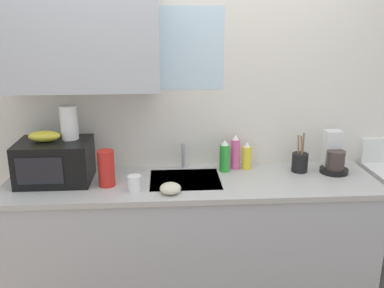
{
  "coord_description": "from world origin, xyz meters",
  "views": [
    {
      "loc": [
        -0.17,
        -2.57,
        1.94
      ],
      "look_at": [
        0.0,
        0.0,
        1.15
      ],
      "focal_mm": 39.48,
      "sensor_mm": 36.0,
      "label": 1
    }
  ],
  "objects_px": {
    "small_bowl": "(170,188)",
    "mug_white": "(135,183)",
    "coffee_maker": "(333,157)",
    "microwave": "(55,161)",
    "cereal_canister": "(106,168)",
    "banana_bunch": "(44,136)",
    "dish_soap_bottle_yellow": "(247,156)",
    "dish_soap_bottle_pink": "(235,153)",
    "utensil_crock": "(300,162)",
    "paper_towel_roll": "(69,122)",
    "dish_soap_bottle_green": "(225,157)"
  },
  "relations": [
    {
      "from": "utensil_crock",
      "to": "small_bowl",
      "type": "relative_size",
      "value": 2.11
    },
    {
      "from": "banana_bunch",
      "to": "mug_white",
      "type": "relative_size",
      "value": 2.11
    },
    {
      "from": "mug_white",
      "to": "utensil_crock",
      "type": "xyz_separation_m",
      "value": [
        1.12,
        0.26,
        0.02
      ]
    },
    {
      "from": "coffee_maker",
      "to": "small_bowl",
      "type": "xyz_separation_m",
      "value": [
        -1.13,
        -0.31,
        -0.07
      ]
    },
    {
      "from": "microwave",
      "to": "coffee_maker",
      "type": "height_order",
      "value": "coffee_maker"
    },
    {
      "from": "dish_soap_bottle_green",
      "to": "utensil_crock",
      "type": "distance_m",
      "value": 0.52
    },
    {
      "from": "paper_towel_roll",
      "to": "cereal_canister",
      "type": "xyz_separation_m",
      "value": [
        0.24,
        -0.15,
        -0.26
      ]
    },
    {
      "from": "dish_soap_bottle_green",
      "to": "dish_soap_bottle_yellow",
      "type": "xyz_separation_m",
      "value": [
        0.16,
        0.04,
        -0.01
      ]
    },
    {
      "from": "dish_soap_bottle_yellow",
      "to": "cereal_canister",
      "type": "distance_m",
      "value": 0.98
    },
    {
      "from": "small_bowl",
      "to": "mug_white",
      "type": "bearing_deg",
      "value": 164.74
    },
    {
      "from": "dish_soap_bottle_green",
      "to": "dish_soap_bottle_pink",
      "type": "relative_size",
      "value": 0.91
    },
    {
      "from": "coffee_maker",
      "to": "utensil_crock",
      "type": "distance_m",
      "value": 0.23
    },
    {
      "from": "coffee_maker",
      "to": "dish_soap_bottle_yellow",
      "type": "xyz_separation_m",
      "value": [
        -0.59,
        0.09,
        -0.01
      ]
    },
    {
      "from": "microwave",
      "to": "small_bowl",
      "type": "distance_m",
      "value": 0.79
    },
    {
      "from": "small_bowl",
      "to": "coffee_maker",
      "type": "bearing_deg",
      "value": 15.28
    },
    {
      "from": "paper_towel_roll",
      "to": "small_bowl",
      "type": "bearing_deg",
      "value": -25.13
    },
    {
      "from": "paper_towel_roll",
      "to": "mug_white",
      "type": "bearing_deg",
      "value": -29.77
    },
    {
      "from": "microwave",
      "to": "dish_soap_bottle_yellow",
      "type": "xyz_separation_m",
      "value": [
        1.28,
        0.15,
        -0.04
      ]
    },
    {
      "from": "paper_towel_roll",
      "to": "dish_soap_bottle_pink",
      "type": "xyz_separation_m",
      "value": [
        1.1,
        0.11,
        -0.26
      ]
    },
    {
      "from": "small_bowl",
      "to": "cereal_canister",
      "type": "bearing_deg",
      "value": 159.43
    },
    {
      "from": "paper_towel_roll",
      "to": "mug_white",
      "type": "xyz_separation_m",
      "value": [
        0.42,
        -0.24,
        -0.33
      ]
    },
    {
      "from": "cereal_canister",
      "to": "small_bowl",
      "type": "relative_size",
      "value": 1.78
    },
    {
      "from": "paper_towel_roll",
      "to": "dish_soap_bottle_yellow",
      "type": "bearing_deg",
      "value": 4.84
    },
    {
      "from": "microwave",
      "to": "cereal_canister",
      "type": "xyz_separation_m",
      "value": [
        0.34,
        -0.1,
        -0.02
      ]
    },
    {
      "from": "dish_soap_bottle_green",
      "to": "cereal_canister",
      "type": "relative_size",
      "value": 0.97
    },
    {
      "from": "banana_bunch",
      "to": "small_bowl",
      "type": "distance_m",
      "value": 0.87
    },
    {
      "from": "dish_soap_bottle_green",
      "to": "mug_white",
      "type": "xyz_separation_m",
      "value": [
        -0.6,
        -0.3,
        -0.06
      ]
    },
    {
      "from": "banana_bunch",
      "to": "dish_soap_bottle_pink",
      "type": "xyz_separation_m",
      "value": [
        1.25,
        0.16,
        -0.19
      ]
    },
    {
      "from": "banana_bunch",
      "to": "cereal_canister",
      "type": "height_order",
      "value": "banana_bunch"
    },
    {
      "from": "utensil_crock",
      "to": "mug_white",
      "type": "bearing_deg",
      "value": -166.93
    },
    {
      "from": "microwave",
      "to": "utensil_crock",
      "type": "distance_m",
      "value": 1.64
    },
    {
      "from": "microwave",
      "to": "banana_bunch",
      "type": "xyz_separation_m",
      "value": [
        -0.05,
        0.0,
        0.17
      ]
    },
    {
      "from": "dish_soap_bottle_pink",
      "to": "paper_towel_roll",
      "type": "bearing_deg",
      "value": -174.33
    },
    {
      "from": "cereal_canister",
      "to": "small_bowl",
      "type": "height_order",
      "value": "cereal_canister"
    },
    {
      "from": "utensil_crock",
      "to": "coffee_maker",
      "type": "bearing_deg",
      "value": -2.86
    },
    {
      "from": "paper_towel_roll",
      "to": "coffee_maker",
      "type": "height_order",
      "value": "paper_towel_roll"
    },
    {
      "from": "mug_white",
      "to": "dish_soap_bottle_pink",
      "type": "bearing_deg",
      "value": 27.11
    },
    {
      "from": "dish_soap_bottle_pink",
      "to": "cereal_canister",
      "type": "bearing_deg",
      "value": -163.25
    },
    {
      "from": "dish_soap_bottle_green",
      "to": "mug_white",
      "type": "height_order",
      "value": "dish_soap_bottle_green"
    },
    {
      "from": "banana_bunch",
      "to": "dish_soap_bottle_green",
      "type": "height_order",
      "value": "banana_bunch"
    },
    {
      "from": "coffee_maker",
      "to": "dish_soap_bottle_yellow",
      "type": "bearing_deg",
      "value": 171.1
    },
    {
      "from": "paper_towel_roll",
      "to": "cereal_canister",
      "type": "bearing_deg",
      "value": -32.01
    },
    {
      "from": "paper_towel_roll",
      "to": "cereal_canister",
      "type": "height_order",
      "value": "paper_towel_roll"
    },
    {
      "from": "paper_towel_roll",
      "to": "coffee_maker",
      "type": "relative_size",
      "value": 0.79
    },
    {
      "from": "coffee_maker",
      "to": "small_bowl",
      "type": "distance_m",
      "value": 1.17
    },
    {
      "from": "microwave",
      "to": "banana_bunch",
      "type": "height_order",
      "value": "banana_bunch"
    },
    {
      "from": "coffee_maker",
      "to": "dish_soap_bottle_yellow",
      "type": "distance_m",
      "value": 0.59
    },
    {
      "from": "paper_towel_roll",
      "to": "coffee_maker",
      "type": "xyz_separation_m",
      "value": [
        1.77,
        0.01,
        -0.28
      ]
    },
    {
      "from": "dish_soap_bottle_yellow",
      "to": "banana_bunch",
      "type": "bearing_deg",
      "value": -173.57
    },
    {
      "from": "paper_towel_roll",
      "to": "dish_soap_bottle_pink",
      "type": "bearing_deg",
      "value": 5.67
    }
  ]
}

